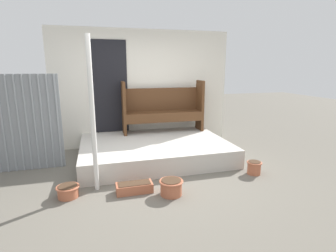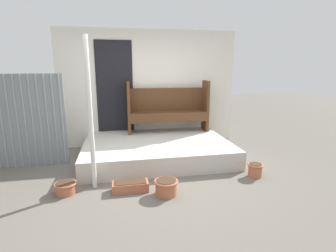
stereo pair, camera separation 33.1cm
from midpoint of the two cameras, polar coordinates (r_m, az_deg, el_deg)
name	(u,v)px [view 2 (the right image)]	position (r m, az deg, el deg)	size (l,w,h in m)	color
ground_plane	(158,179)	(4.38, 0.03, -11.40)	(24.00, 24.00, 0.00)	#666056
porch_slab	(157,149)	(5.28, -0.67, -5.09)	(2.83, 2.04, 0.35)	beige
house_wall	(148,88)	(6.07, -2.87, 8.15)	(4.03, 0.08, 2.60)	white
support_post	(90,115)	(3.88, -14.23, 2.25)	(0.07, 0.07, 2.22)	white
bench	(168,107)	(5.91, 1.55, 4.22)	(1.81, 0.43, 1.14)	#54331C
flower_pot_left	(66,187)	(4.09, -19.19, -12.50)	(0.32, 0.32, 0.17)	#B26042
flower_pot_middle	(166,187)	(3.83, 2.14, -13.10)	(0.35, 0.35, 0.23)	#B26042
flower_pot_right	(255,170)	(4.69, 20.39, -8.91)	(0.26, 0.26, 0.22)	#B26042
planter_box_rect	(130,186)	(3.97, -5.77, -12.97)	(0.53, 0.23, 0.15)	#B26042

